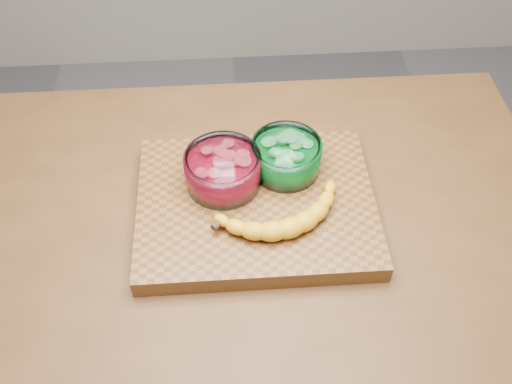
{
  "coord_description": "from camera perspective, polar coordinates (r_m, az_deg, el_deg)",
  "views": [
    {
      "loc": [
        -0.05,
        -0.69,
        1.77
      ],
      "look_at": [
        0.0,
        0.0,
        0.96
      ],
      "focal_mm": 40.0,
      "sensor_mm": 36.0,
      "label": 1
    }
  ],
  "objects": [
    {
      "name": "counter",
      "position": [
        1.49,
        0.0,
        -12.95
      ],
      "size": [
        1.2,
        0.8,
        0.9
      ],
      "primitive_type": "cube",
      "color": "#4F3117",
      "rests_on": "ground"
    },
    {
      "name": "cutting_board",
      "position": [
        1.09,
        0.0,
        -1.37
      ],
      "size": [
        0.45,
        0.35,
        0.04
      ],
      "primitive_type": "cube",
      "color": "brown",
      "rests_on": "counter"
    },
    {
      "name": "bowl_red",
      "position": [
        1.08,
        -3.33,
        2.2
      ],
      "size": [
        0.15,
        0.15,
        0.07
      ],
      "color": "white",
      "rests_on": "cutting_board"
    },
    {
      "name": "bowl_green",
      "position": [
        1.11,
        3.02,
        3.57
      ],
      "size": [
        0.14,
        0.14,
        0.06
      ],
      "color": "white",
      "rests_on": "cutting_board"
    },
    {
      "name": "banana",
      "position": [
        1.04,
        2.2,
        -1.84
      ],
      "size": [
        0.27,
        0.16,
        0.04
      ],
      "primitive_type": null,
      "color": "gold",
      "rests_on": "cutting_board"
    }
  ]
}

